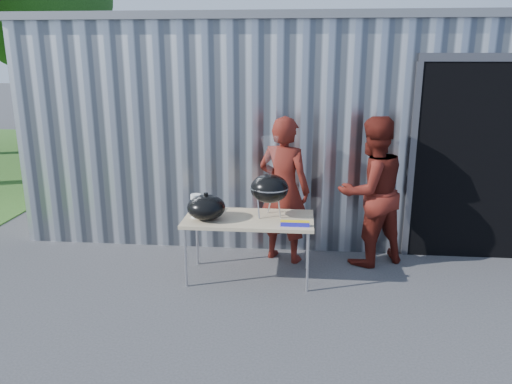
# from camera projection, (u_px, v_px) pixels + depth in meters

# --- Properties ---
(ground) EXTENTS (80.00, 80.00, 0.00)m
(ground) POSITION_uv_depth(u_px,v_px,m) (235.00, 309.00, 5.25)
(ground) COLOR #3A3A3C
(building) EXTENTS (8.20, 6.20, 3.10)m
(building) POSITION_uv_depth(u_px,v_px,m) (317.00, 113.00, 9.16)
(building) COLOR silver
(building) RESTS_ON ground
(folding_table) EXTENTS (1.50, 0.75, 0.75)m
(folding_table) POSITION_uv_depth(u_px,v_px,m) (249.00, 221.00, 5.81)
(folding_table) COLOR tan
(folding_table) RESTS_ON ground
(kettle_grill) EXTENTS (0.45, 0.45, 0.94)m
(kettle_grill) POSITION_uv_depth(u_px,v_px,m) (269.00, 182.00, 5.73)
(kettle_grill) COLOR black
(kettle_grill) RESTS_ON folding_table
(grill_lid) EXTENTS (0.44, 0.44, 0.32)m
(grill_lid) POSITION_uv_depth(u_px,v_px,m) (206.00, 207.00, 5.71)
(grill_lid) COLOR black
(grill_lid) RESTS_ON folding_table
(paper_towels) EXTENTS (0.12, 0.12, 0.28)m
(paper_towels) POSITION_uv_depth(u_px,v_px,m) (196.00, 206.00, 5.77)
(paper_towels) COLOR white
(paper_towels) RESTS_ON folding_table
(white_tub) EXTENTS (0.20, 0.15, 0.10)m
(white_tub) POSITION_uv_depth(u_px,v_px,m) (206.00, 207.00, 6.04)
(white_tub) COLOR white
(white_tub) RESTS_ON folding_table
(foil_box) EXTENTS (0.32, 0.05, 0.06)m
(foil_box) POSITION_uv_depth(u_px,v_px,m) (295.00, 224.00, 5.50)
(foil_box) COLOR #1F1DBD
(foil_box) RESTS_ON folding_table
(person_cook) EXTENTS (0.80, 0.67, 1.86)m
(person_cook) POSITION_uv_depth(u_px,v_px,m) (284.00, 190.00, 6.29)
(person_cook) COLOR #591911
(person_cook) RESTS_ON ground
(person_bystander) EXTENTS (1.14, 1.06, 1.87)m
(person_bystander) POSITION_uv_depth(u_px,v_px,m) (371.00, 192.00, 6.19)
(person_bystander) COLOR #591911
(person_bystander) RESTS_ON ground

